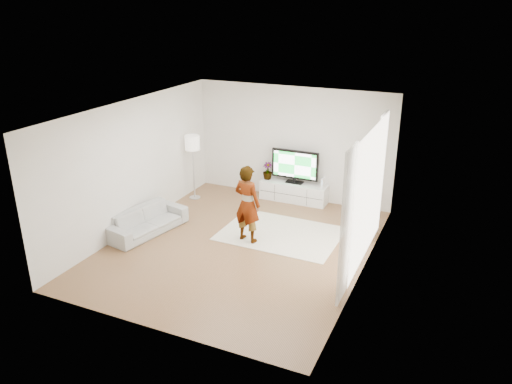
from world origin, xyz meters
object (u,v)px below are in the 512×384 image
at_px(media_console, 294,192).
at_px(sofa, 147,221).
at_px(rug, 281,234).
at_px(television, 295,165).
at_px(player, 247,204).
at_px(floor_lamp, 192,145).

relative_size(media_console, sofa, 0.91).
xyz_separation_m(media_console, rug, (0.40, -1.89, -0.23)).
distance_m(television, player, 2.50).
bearing_deg(media_console, television, 90.00).
bearing_deg(sofa, rug, -56.12).
height_order(media_console, player, player).
bearing_deg(television, player, -92.59).
height_order(television, floor_lamp, floor_lamp).
height_order(television, sofa, television).
xyz_separation_m(media_console, player, (-0.11, -2.47, 0.59)).
bearing_deg(player, television, -81.94).
relative_size(television, floor_lamp, 0.73).
xyz_separation_m(player, floor_lamp, (-2.24, 1.63, 0.55)).
relative_size(player, floor_lamp, 1.00).
distance_m(media_console, player, 2.54).
relative_size(media_console, player, 1.03).
xyz_separation_m(television, sofa, (-2.26, -3.02, -0.65)).
bearing_deg(media_console, player, -92.62).
bearing_deg(player, sofa, 24.28).
bearing_deg(media_console, sofa, -127.02).
height_order(media_console, television, television).
distance_m(rug, player, 1.13).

